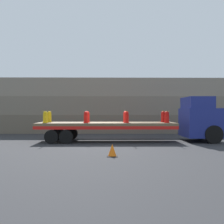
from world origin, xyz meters
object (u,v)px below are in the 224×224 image
Objects in this scene: fire_hydrant_yellow_near_0 at (45,117)px; traffic_cone at (112,150)px; fire_hydrant_red_far_2 at (125,117)px; flatbed_trailer at (99,126)px; fire_hydrant_red_near_3 at (167,117)px; fire_hydrant_red_near_2 at (126,117)px; fire_hydrant_red_far_3 at (163,117)px; fire_hydrant_red_near_1 at (86,117)px; fire_hydrant_yellow_far_0 at (49,117)px; truck_cab at (201,119)px; fire_hydrant_red_far_1 at (87,117)px.

traffic_cone is at bearing -49.18° from fire_hydrant_yellow_near_0.
flatbed_trailer is at bearing -163.47° from fire_hydrant_red_far_2.
fire_hydrant_yellow_near_0 and fire_hydrant_red_near_3 have the same top height.
fire_hydrant_red_far_3 is (2.62, 1.08, 0.00)m from fire_hydrant_red_near_2.
fire_hydrant_red_near_1 is at bearing -157.61° from fire_hydrant_red_far_2.
fire_hydrant_yellow_near_0 is 1.00× the size of fire_hydrant_yellow_far_0.
truck_cab is 2.50m from fire_hydrant_red_near_3.
fire_hydrant_red_near_2 is (5.23, -1.08, 0.00)m from fire_hydrant_yellow_far_0.
fire_hydrant_yellow_near_0 and fire_hydrant_red_far_3 have the same top height.
fire_hydrant_red_near_3 is at bearing 0.00° from fire_hydrant_red_near_1.
truck_cab is 10.30m from fire_hydrant_yellow_far_0.
fire_hydrant_yellow_near_0 is at bearing -177.00° from truck_cab.
fire_hydrant_red_near_2 is at bearing -22.39° from fire_hydrant_red_far_1.
fire_hydrant_yellow_near_0 is (-3.42, -0.54, 0.59)m from flatbed_trailer.
fire_hydrant_red_far_3 is (7.85, 1.08, 0.00)m from fire_hydrant_yellow_near_0.
fire_hydrant_red_near_1 is 1.00× the size of fire_hydrant_red_far_3.
traffic_cone is (4.24, -4.91, -1.36)m from fire_hydrant_yellow_near_0.
fire_hydrant_red_near_2 and fire_hydrant_red_far_2 have the same top height.
fire_hydrant_red_far_3 is at bearing 6.93° from flatbed_trailer.
fire_hydrant_red_far_2 is at bearing 0.00° from fire_hydrant_red_far_1.
flatbed_trailer is 11.97× the size of fire_hydrant_red_far_3.
truck_cab is 2.50m from fire_hydrant_red_far_3.
fire_hydrant_red_far_1 is (2.62, 0.00, 0.00)m from fire_hydrant_yellow_far_0.
fire_hydrant_red_near_1 is (-7.67, -0.54, 0.13)m from truck_cab.
fire_hydrant_yellow_near_0 is 1.34× the size of traffic_cone.
fire_hydrant_red_far_2 is (5.23, 0.00, 0.00)m from fire_hydrant_yellow_far_0.
fire_hydrant_red_near_2 is 1.00× the size of fire_hydrant_red_far_2.
truck_cab is at bearing 12.45° from fire_hydrant_red_near_3.
fire_hydrant_red_near_2 and fire_hydrant_red_near_3 have the same top height.
flatbed_trailer is at bearing 8.96° from fire_hydrant_yellow_near_0.
fire_hydrant_yellow_near_0 is 5.34m from fire_hydrant_red_far_2.
truck_cab is at bearing -4.02° from fire_hydrant_red_far_1.
traffic_cone is at bearing -54.69° from fire_hydrant_yellow_far_0.
fire_hydrant_yellow_far_0 is 2.62m from fire_hydrant_red_far_1.
fire_hydrant_red_near_2 is at bearing -157.61° from fire_hydrant_red_far_3.
fire_hydrant_red_near_2 is (1.82, -0.54, 0.59)m from flatbed_trailer.
fire_hydrant_red_near_1 is at bearing -22.39° from fire_hydrant_yellow_far_0.
fire_hydrant_yellow_far_0 and fire_hydrant_red_far_1 have the same top height.
fire_hydrant_red_near_3 is (2.62, 0.00, 0.00)m from fire_hydrant_red_near_2.
fire_hydrant_red_near_1 and fire_hydrant_red_far_1 have the same top height.
fire_hydrant_red_near_2 is at bearing 180.00° from fire_hydrant_red_near_3.
fire_hydrant_yellow_far_0 is at bearing 177.00° from truck_cab.
fire_hydrant_red_far_3 is (7.85, 0.00, 0.00)m from fire_hydrant_yellow_far_0.
traffic_cone is at bearing -74.82° from fire_hydrant_red_far_1.
fire_hydrant_red_far_2 is 2.62m from fire_hydrant_red_far_3.
fire_hydrant_red_far_1 and fire_hydrant_red_far_3 have the same top height.
fire_hydrant_red_far_1 is 5.23m from fire_hydrant_red_far_3.
fire_hydrant_yellow_far_0 is at bearing 168.36° from fire_hydrant_red_near_2.
fire_hydrant_red_far_1 is (2.62, 1.08, 0.00)m from fire_hydrant_yellow_near_0.
fire_hydrant_yellow_far_0 is 1.00× the size of fire_hydrant_red_far_1.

